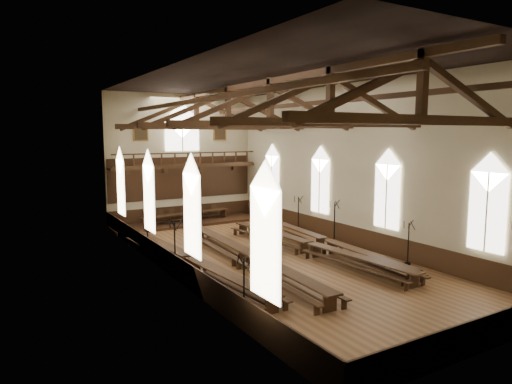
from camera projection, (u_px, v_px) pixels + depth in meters
ground at (270, 257)px, 25.68m from camera, size 26.00×26.00×0.00m
room_walls at (270, 142)px, 24.87m from camera, size 26.00×26.00×26.00m
wainscot_band at (270, 247)px, 25.61m from camera, size 12.00×26.00×1.20m
side_windows at (270, 192)px, 25.21m from camera, size 11.85×19.80×4.50m
end_window at (182, 130)px, 35.78m from camera, size 2.80×0.12×3.80m
minstrels_gallery at (184, 172)px, 35.99m from camera, size 11.80×1.24×3.70m
portraits at (182, 131)px, 35.79m from camera, size 7.75×0.09×1.45m
roof_trusses at (270, 110)px, 24.65m from camera, size 11.70×25.70×2.80m
refectory_row_a at (189, 260)px, 23.11m from camera, size 2.11×14.59×0.76m
refectory_row_b at (248, 255)px, 23.93m from camera, size 1.96×14.91×0.80m
refectory_row_c at (310, 246)px, 26.06m from camera, size 2.14×14.60×0.76m
refectory_row_d at (327, 242)px, 27.07m from camera, size 1.96×14.26×0.73m
dais at (187, 223)px, 35.21m from camera, size 11.40×3.02×0.20m
high_table at (187, 214)px, 35.13m from camera, size 7.31×1.64×0.68m
high_chairs at (183, 213)px, 35.74m from camera, size 5.85×0.46×0.95m
candelabrum_left_near at (244, 301)px, 16.83m from camera, size 0.74×0.78×2.57m
candelabrum_left_mid at (175, 256)px, 22.88m from camera, size 0.73×0.82×2.68m
candelabrum_left_far at (148, 240)px, 26.74m from camera, size 0.68×0.75×2.45m
candelabrum_right_near at (408, 251)px, 24.18m from camera, size 0.72×0.67×2.38m
candelabrum_right_mid at (334, 229)px, 29.25m from camera, size 0.82×0.78×2.72m
candelabrum_right_far at (298, 220)px, 32.61m from camera, size 0.74×0.76×2.53m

